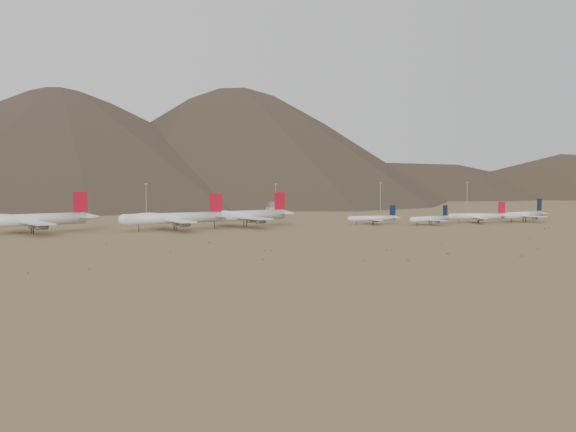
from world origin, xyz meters
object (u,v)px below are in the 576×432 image
object	(u,v)px
narrowbody_b	(431,219)
widebody_centre	(174,218)
narrowbody_a	(374,218)
widebody_west	(30,220)
widebody_east	(244,215)
control_tower	(273,211)

from	to	relation	value
narrowbody_b	widebody_centre	bearing A→B (deg)	160.03
narrowbody_b	narrowbody_a	bearing A→B (deg)	134.43
widebody_west	narrowbody_a	bearing A→B (deg)	-16.08
widebody_east	narrowbody_b	size ratio (longest dim) A/B	1.89
widebody_west	widebody_east	world-z (taller)	widebody_west
widebody_west	widebody_east	size ratio (longest dim) A/B	1.07
widebody_west	control_tower	world-z (taller)	widebody_west
narrowbody_a	control_tower	world-z (taller)	narrowbody_a
widebody_west	control_tower	size ratio (longest dim) A/B	6.20
control_tower	narrowbody_a	bearing A→B (deg)	-62.66
widebody_centre	widebody_west	bearing A→B (deg)	168.38
widebody_east	widebody_centre	bearing A→B (deg)	177.82
widebody_centre	control_tower	xyz separation A→B (m)	(90.22, 92.05, -2.07)
widebody_west	narrowbody_b	xyz separation A→B (m)	(244.99, -9.26, -3.85)
widebody_west	widebody_centre	world-z (taller)	widebody_west
widebody_west	widebody_centre	size ratio (longest dim) A/B	1.04
narrowbody_a	widebody_west	bearing A→B (deg)	-175.55
widebody_west	narrowbody_b	distance (m)	245.20
control_tower	widebody_west	bearing A→B (deg)	-151.93
narrowbody_a	widebody_centre	bearing A→B (deg)	-173.68
narrowbody_a	widebody_east	bearing A→B (deg)	-179.60
control_tower	narrowbody_b	bearing A→B (deg)	-53.18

